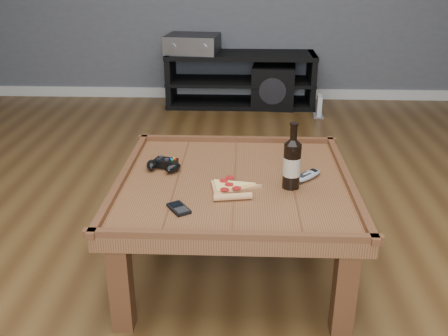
{
  "coord_description": "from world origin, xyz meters",
  "views": [
    {
      "loc": [
        0.03,
        -1.96,
        1.35
      ],
      "look_at": [
        -0.04,
        -0.03,
        0.52
      ],
      "focal_mm": 40.0,
      "sensor_mm": 36.0,
      "label": 1
    }
  ],
  "objects_px": {
    "av_receiver": "(193,44)",
    "game_console": "(319,107)",
    "beer_bottle": "(292,162)",
    "pizza_slice": "(230,188)",
    "smartphone": "(179,208)",
    "media_console": "(241,80)",
    "game_controller": "(164,165)",
    "subwoofer": "(273,86)",
    "remote_control": "(306,176)",
    "coffee_table": "(235,192)"
  },
  "relations": [
    {
      "from": "subwoofer",
      "to": "game_console",
      "type": "bearing_deg",
      "value": -33.29
    },
    {
      "from": "game_console",
      "to": "subwoofer",
      "type": "bearing_deg",
      "value": 144.5
    },
    {
      "from": "game_controller",
      "to": "smartphone",
      "type": "relative_size",
      "value": 1.46
    },
    {
      "from": "coffee_table",
      "to": "subwoofer",
      "type": "height_order",
      "value": "coffee_table"
    },
    {
      "from": "coffee_table",
      "to": "beer_bottle",
      "type": "bearing_deg",
      "value": -14.83
    },
    {
      "from": "coffee_table",
      "to": "smartphone",
      "type": "distance_m",
      "value": 0.36
    },
    {
      "from": "av_receiver",
      "to": "game_console",
      "type": "xyz_separation_m",
      "value": [
        1.16,
        -0.35,
        -0.49
      ]
    },
    {
      "from": "beer_bottle",
      "to": "game_console",
      "type": "relative_size",
      "value": 1.44
    },
    {
      "from": "smartphone",
      "to": "game_console",
      "type": "bearing_deg",
      "value": 38.09
    },
    {
      "from": "coffee_table",
      "to": "media_console",
      "type": "height_order",
      "value": "media_console"
    },
    {
      "from": "beer_bottle",
      "to": "smartphone",
      "type": "xyz_separation_m",
      "value": [
        -0.44,
        -0.22,
        -0.11
      ]
    },
    {
      "from": "media_console",
      "to": "pizza_slice",
      "type": "distance_m",
      "value": 2.86
    },
    {
      "from": "smartphone",
      "to": "subwoofer",
      "type": "distance_m",
      "value": 3.05
    },
    {
      "from": "coffee_table",
      "to": "subwoofer",
      "type": "distance_m",
      "value": 2.74
    },
    {
      "from": "coffee_table",
      "to": "pizza_slice",
      "type": "distance_m",
      "value": 0.13
    },
    {
      "from": "media_console",
      "to": "game_console",
      "type": "xyz_separation_m",
      "value": [
        0.71,
        -0.35,
        -0.16
      ]
    },
    {
      "from": "game_controller",
      "to": "remote_control",
      "type": "xyz_separation_m",
      "value": [
        0.63,
        -0.08,
        -0.01
      ]
    },
    {
      "from": "coffee_table",
      "to": "av_receiver",
      "type": "relative_size",
      "value": 1.98
    },
    {
      "from": "media_console",
      "to": "av_receiver",
      "type": "bearing_deg",
      "value": -179.22
    },
    {
      "from": "remote_control",
      "to": "beer_bottle",
      "type": "bearing_deg",
      "value": -86.05
    },
    {
      "from": "subwoofer",
      "to": "game_console",
      "type": "relative_size",
      "value": 2.18
    },
    {
      "from": "media_console",
      "to": "remote_control",
      "type": "xyz_separation_m",
      "value": [
        0.31,
        -2.73,
        0.22
      ]
    },
    {
      "from": "media_console",
      "to": "game_console",
      "type": "height_order",
      "value": "media_console"
    },
    {
      "from": "remote_control",
      "to": "subwoofer",
      "type": "relative_size",
      "value": 0.41
    },
    {
      "from": "smartphone",
      "to": "subwoofer",
      "type": "relative_size",
      "value": 0.28
    },
    {
      "from": "coffee_table",
      "to": "beer_bottle",
      "type": "xyz_separation_m",
      "value": [
        0.24,
        -0.06,
        0.17
      ]
    },
    {
      "from": "subwoofer",
      "to": "game_controller",
      "type": "bearing_deg",
      "value": -98.52
    },
    {
      "from": "game_console",
      "to": "game_controller",
      "type": "bearing_deg",
      "value": -111.28
    },
    {
      "from": "beer_bottle",
      "to": "av_receiver",
      "type": "bearing_deg",
      "value": 103.75
    },
    {
      "from": "coffee_table",
      "to": "remote_control",
      "type": "height_order",
      "value": "remote_control"
    },
    {
      "from": "beer_bottle",
      "to": "remote_control",
      "type": "height_order",
      "value": "beer_bottle"
    },
    {
      "from": "subwoofer",
      "to": "game_console",
      "type": "height_order",
      "value": "subwoofer"
    },
    {
      "from": "game_controller",
      "to": "subwoofer",
      "type": "xyz_separation_m",
      "value": [
        0.64,
        2.61,
        -0.28
      ]
    },
    {
      "from": "av_receiver",
      "to": "game_controller",
      "type": "bearing_deg",
      "value": -80.1
    },
    {
      "from": "beer_bottle",
      "to": "pizza_slice",
      "type": "height_order",
      "value": "beer_bottle"
    },
    {
      "from": "smartphone",
      "to": "av_receiver",
      "type": "xyz_separation_m",
      "value": [
        -0.24,
        3.03,
        0.13
      ]
    },
    {
      "from": "pizza_slice",
      "to": "remote_control",
      "type": "relative_size",
      "value": 1.71
    },
    {
      "from": "smartphone",
      "to": "game_console",
      "type": "relative_size",
      "value": 0.61
    },
    {
      "from": "coffee_table",
      "to": "media_console",
      "type": "relative_size",
      "value": 0.74
    },
    {
      "from": "pizza_slice",
      "to": "subwoofer",
      "type": "distance_m",
      "value": 2.85
    },
    {
      "from": "av_receiver",
      "to": "game_console",
      "type": "relative_size",
      "value": 2.65
    },
    {
      "from": "smartphone",
      "to": "av_receiver",
      "type": "relative_size",
      "value": 0.23
    },
    {
      "from": "game_controller",
      "to": "pizza_slice",
      "type": "bearing_deg",
      "value": -18.08
    },
    {
      "from": "pizza_slice",
      "to": "smartphone",
      "type": "relative_size",
      "value": 2.51
    },
    {
      "from": "beer_bottle",
      "to": "game_console",
      "type": "distance_m",
      "value": 2.55
    },
    {
      "from": "pizza_slice",
      "to": "av_receiver",
      "type": "relative_size",
      "value": 0.58
    },
    {
      "from": "media_console",
      "to": "game_console",
      "type": "relative_size",
      "value": 7.13
    },
    {
      "from": "coffee_table",
      "to": "game_controller",
      "type": "bearing_deg",
      "value": 162.43
    },
    {
      "from": "av_receiver",
      "to": "remote_control",
      "type": "bearing_deg",
      "value": -67.22
    },
    {
      "from": "beer_bottle",
      "to": "pizza_slice",
      "type": "xyz_separation_m",
      "value": [
        -0.25,
        -0.04,
        -0.1
      ]
    }
  ]
}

